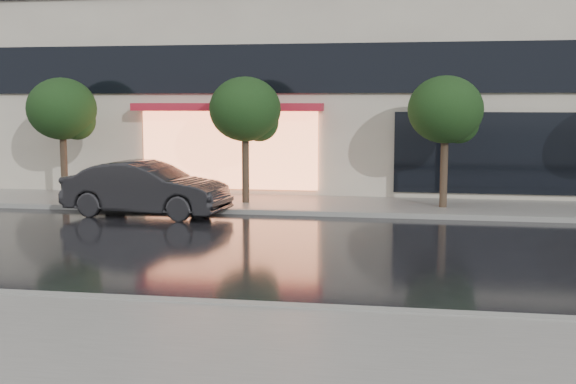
# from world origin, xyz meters

# --- Properties ---
(ground) EXTENTS (120.00, 120.00, 0.00)m
(ground) POSITION_xyz_m (0.00, 0.00, 0.00)
(ground) COLOR black
(ground) RESTS_ON ground
(sidewalk_near) EXTENTS (60.00, 4.50, 0.12)m
(sidewalk_near) POSITION_xyz_m (0.00, -3.25, 0.06)
(sidewalk_near) COLOR slate
(sidewalk_near) RESTS_ON ground
(sidewalk_far) EXTENTS (60.00, 3.50, 0.12)m
(sidewalk_far) POSITION_xyz_m (0.00, 10.25, 0.06)
(sidewalk_far) COLOR slate
(sidewalk_far) RESTS_ON ground
(curb_near) EXTENTS (60.00, 0.25, 0.14)m
(curb_near) POSITION_xyz_m (0.00, -1.00, 0.07)
(curb_near) COLOR gray
(curb_near) RESTS_ON ground
(curb_far) EXTENTS (60.00, 0.25, 0.14)m
(curb_far) POSITION_xyz_m (0.00, 8.50, 0.07)
(curb_far) COLOR gray
(curb_far) RESTS_ON ground
(tree_far_west) EXTENTS (2.20, 2.20, 3.99)m
(tree_far_west) POSITION_xyz_m (-8.94, 10.03, 2.92)
(tree_far_west) COLOR #33261C
(tree_far_west) RESTS_ON ground
(tree_mid_west) EXTENTS (2.20, 2.20, 3.99)m
(tree_mid_west) POSITION_xyz_m (-2.94, 10.03, 2.92)
(tree_mid_west) COLOR #33261C
(tree_mid_west) RESTS_ON ground
(tree_mid_east) EXTENTS (2.20, 2.20, 3.99)m
(tree_mid_east) POSITION_xyz_m (3.06, 10.03, 2.92)
(tree_mid_east) COLOR #33261C
(tree_mid_east) RESTS_ON ground
(parked_car) EXTENTS (4.85, 2.19, 1.55)m
(parked_car) POSITION_xyz_m (-5.38, 7.73, 0.77)
(parked_car) COLOR black
(parked_car) RESTS_ON ground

